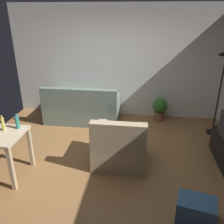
{
  "coord_description": "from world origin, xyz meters",
  "views": [
    {
      "loc": [
        0.62,
        -3.57,
        2.5
      ],
      "look_at": [
        0.1,
        0.5,
        0.75
      ],
      "focal_mm": 37.88,
      "sensor_mm": 36.0,
      "label": 1
    }
  ],
  "objects_px": {
    "storage_box": "(196,209)",
    "bottle_tall": "(17,122)",
    "bottle_squat": "(3,124)",
    "armchair": "(120,147)",
    "torchiere_lamp": "(224,70)",
    "couch": "(82,110)",
    "potted_plant": "(160,108)"
  },
  "relations": [
    {
      "from": "storage_box",
      "to": "bottle_tall",
      "type": "bearing_deg",
      "value": 164.27
    },
    {
      "from": "potted_plant",
      "to": "bottle_squat",
      "type": "height_order",
      "value": "bottle_squat"
    },
    {
      "from": "bottle_squat",
      "to": "armchair",
      "type": "bearing_deg",
      "value": 13.38
    },
    {
      "from": "bottle_squat",
      "to": "bottle_tall",
      "type": "xyz_separation_m",
      "value": [
        0.19,
        0.09,
        -0.0
      ]
    },
    {
      "from": "torchiere_lamp",
      "to": "storage_box",
      "type": "distance_m",
      "value": 2.94
    },
    {
      "from": "potted_plant",
      "to": "bottle_squat",
      "type": "relative_size",
      "value": 2.24
    },
    {
      "from": "couch",
      "to": "bottle_tall",
      "type": "height_order",
      "value": "bottle_tall"
    },
    {
      "from": "storage_box",
      "to": "bottle_squat",
      "type": "xyz_separation_m",
      "value": [
        -2.91,
        0.68,
        0.72
      ]
    },
    {
      "from": "torchiere_lamp",
      "to": "bottle_squat",
      "type": "bearing_deg",
      "value": -153.97
    },
    {
      "from": "torchiere_lamp",
      "to": "bottle_tall",
      "type": "bearing_deg",
      "value": -153.9
    },
    {
      "from": "couch",
      "to": "armchair",
      "type": "bearing_deg",
      "value": 123.37
    },
    {
      "from": "storage_box",
      "to": "bottle_tall",
      "type": "xyz_separation_m",
      "value": [
        -2.71,
        0.76,
        0.72
      ]
    },
    {
      "from": "armchair",
      "to": "storage_box",
      "type": "bearing_deg",
      "value": 135.31
    },
    {
      "from": "torchiere_lamp",
      "to": "storage_box",
      "type": "relative_size",
      "value": 3.77
    },
    {
      "from": "potted_plant",
      "to": "bottle_tall",
      "type": "bearing_deg",
      "value": -136.69
    },
    {
      "from": "armchair",
      "to": "storage_box",
      "type": "relative_size",
      "value": 1.92
    },
    {
      "from": "torchiere_lamp",
      "to": "storage_box",
      "type": "height_order",
      "value": "torchiere_lamp"
    },
    {
      "from": "torchiere_lamp",
      "to": "bottle_squat",
      "type": "height_order",
      "value": "torchiere_lamp"
    },
    {
      "from": "potted_plant",
      "to": "armchair",
      "type": "relative_size",
      "value": 0.62
    },
    {
      "from": "potted_plant",
      "to": "bottle_squat",
      "type": "distance_m",
      "value": 3.57
    },
    {
      "from": "couch",
      "to": "potted_plant",
      "type": "bearing_deg",
      "value": -170.53
    },
    {
      "from": "couch",
      "to": "storage_box",
      "type": "relative_size",
      "value": 3.66
    },
    {
      "from": "torchiere_lamp",
      "to": "armchair",
      "type": "height_order",
      "value": "torchiere_lamp"
    },
    {
      "from": "bottle_tall",
      "to": "bottle_squat",
      "type": "bearing_deg",
      "value": -155.33
    },
    {
      "from": "couch",
      "to": "torchiere_lamp",
      "type": "relative_size",
      "value": 0.97
    },
    {
      "from": "potted_plant",
      "to": "armchair",
      "type": "distance_m",
      "value": 2.1
    },
    {
      "from": "bottle_tall",
      "to": "couch",
      "type": "bearing_deg",
      "value": 74.47
    },
    {
      "from": "couch",
      "to": "potted_plant",
      "type": "xyz_separation_m",
      "value": [
        1.87,
        0.31,
        0.02
      ]
    },
    {
      "from": "bottle_squat",
      "to": "bottle_tall",
      "type": "bearing_deg",
      "value": 24.67
    },
    {
      "from": "potted_plant",
      "to": "armchair",
      "type": "xyz_separation_m",
      "value": [
        -0.8,
        -1.94,
        -0.01
      ]
    },
    {
      "from": "couch",
      "to": "potted_plant",
      "type": "distance_m",
      "value": 1.9
    },
    {
      "from": "couch",
      "to": "bottle_tall",
      "type": "relative_size",
      "value": 6.97
    }
  ]
}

